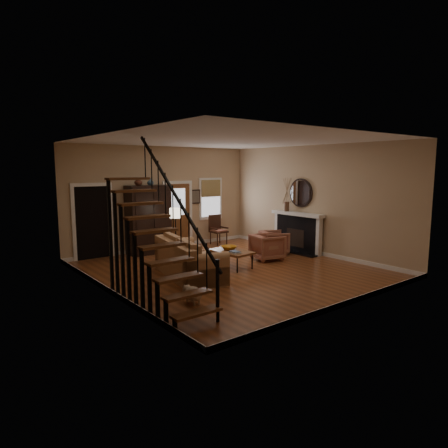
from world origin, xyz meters
TOP-DOWN VIEW (x-y plane):
  - room at (-0.41, 1.76)m, footprint 7.00×7.33m
  - staircase at (-2.78, -1.30)m, footprint 0.94×2.80m
  - fireplace at (3.13, 0.50)m, footprint 0.33×1.95m
  - armoire at (-0.70, 3.15)m, footprint 1.30×0.60m
  - vase_a at (-1.05, 3.05)m, footprint 0.24×0.24m
  - vase_b at (-0.65, 3.05)m, footprint 0.20×0.20m
  - sofa at (-1.17, 0.14)m, footprint 1.48×2.52m
  - coffee_table at (0.18, 0.21)m, footprint 0.80×1.24m
  - bowl at (0.23, 0.36)m, footprint 0.40×0.40m
  - books at (0.06, -0.09)m, footprint 0.22×0.30m
  - armchair_left at (1.56, 0.26)m, footprint 0.97×0.95m
  - armchair_right at (2.29, 0.71)m, footprint 1.02×1.01m
  - floor_lamp at (-0.41, 2.02)m, footprint 0.41×0.41m
  - side_chair at (1.85, 2.95)m, footprint 0.54×0.54m
  - dog at (-2.19, -1.58)m, footprint 0.29×0.48m

SIDE VIEW (x-z plane):
  - dog at x=-2.19m, z-range 0.00..0.35m
  - coffee_table at x=0.18m, z-range 0.00..0.45m
  - armchair_right at x=2.29m, z-range 0.00..0.71m
  - armchair_left at x=1.56m, z-range 0.00..0.74m
  - sofa at x=-1.17m, z-range 0.00..0.88m
  - books at x=0.06m, z-range 0.45..0.51m
  - bowl at x=0.23m, z-range 0.45..0.55m
  - side_chair at x=1.85m, z-range 0.00..1.02m
  - floor_lamp at x=-0.41m, z-range 0.00..1.47m
  - fireplace at x=3.13m, z-range -0.41..1.89m
  - armoire at x=-0.70m, z-range 0.00..2.10m
  - room at x=-0.41m, z-range -0.14..3.16m
  - staircase at x=-2.78m, z-range 0.00..3.20m
  - vase_b at x=-0.65m, z-range 2.10..2.31m
  - vase_a at x=-1.05m, z-range 2.10..2.35m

